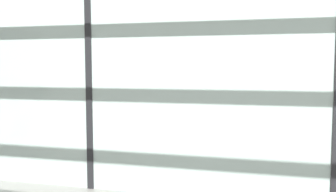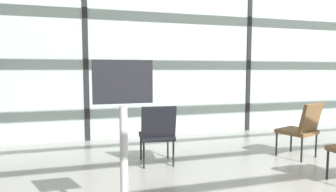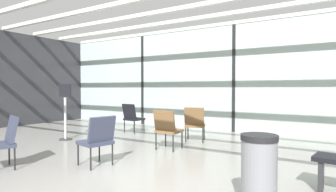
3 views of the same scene
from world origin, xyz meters
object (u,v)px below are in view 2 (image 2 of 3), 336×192
object	(u,v)px
lounge_chair_1	(302,127)
lounge_chair_5	(157,131)
parked_airplane	(182,49)
info_sign	(124,162)

from	to	relation	value
lounge_chair_1	lounge_chair_5	world-z (taller)	same
lounge_chair_5	lounge_chair_1	bearing A→B (deg)	177.71
lounge_chair_1	parked_airplane	bearing A→B (deg)	-111.21
lounge_chair_1	info_sign	world-z (taller)	info_sign
parked_airplane	lounge_chair_5	xyz separation A→B (m)	(-2.37, -5.94, -1.63)
parked_airplane	info_sign	world-z (taller)	parked_airplane
parked_airplane	lounge_chair_5	world-z (taller)	parked_airplane
lounge_chair_1	info_sign	bearing A→B (deg)	7.52
parked_airplane	lounge_chair_1	size ratio (longest dim) A/B	13.90
lounge_chair_5	parked_airplane	bearing A→B (deg)	-106.60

